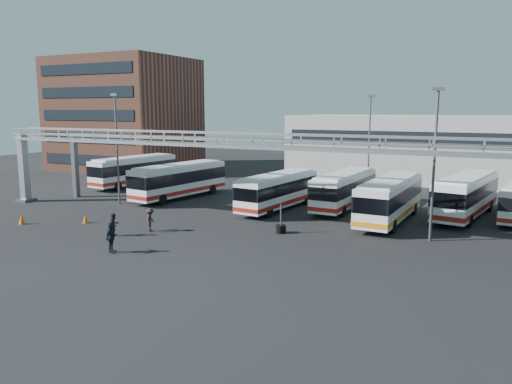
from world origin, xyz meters
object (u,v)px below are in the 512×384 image
at_px(bus_0, 134,170).
at_px(bus_7, 466,194).
at_px(pedestrian_b, 114,225).
at_px(bus_5, 344,189).
at_px(cone_right, 85,219).
at_px(cone_left, 22,219).
at_px(tire_stack, 281,228).
at_px(bus_2, 179,179).
at_px(pedestrian_c, 151,220).
at_px(bus_6, 390,198).
at_px(pedestrian_d, 111,238).
at_px(bus_4, 278,190).
at_px(light_pole_left, 117,143).
at_px(light_pole_back, 369,140).
at_px(light_pole_mid, 435,157).

bearing_deg(bus_0, bus_7, 5.17).
bearing_deg(pedestrian_b, bus_7, -49.44).
relative_size(bus_5, cone_right, 15.81).
xyz_separation_m(cone_left, cone_right, (4.14, 2.47, -0.05)).
distance_m(bus_0, tire_stack, 27.34).
relative_size(bus_0, bus_2, 0.99).
bearing_deg(bus_7, pedestrian_b, -131.47).
bearing_deg(tire_stack, pedestrian_c, -156.67).
bearing_deg(bus_6, pedestrian_d, -127.30).
bearing_deg(pedestrian_d, pedestrian_b, 23.08).
bearing_deg(bus_4, pedestrian_b, -109.50).
bearing_deg(bus_0, light_pole_left, -50.21).
bearing_deg(cone_left, bus_4, 42.33).
bearing_deg(bus_0, cone_right, -54.31).
xyz_separation_m(light_pole_left, bus_6, (24.32, 3.65, -3.82)).
relative_size(bus_0, pedestrian_c, 6.71).
bearing_deg(light_pole_left, light_pole_back, 34.99).
xyz_separation_m(light_pole_back, bus_0, (-26.00, -4.64, -3.84)).
distance_m(bus_6, cone_right, 23.96).
xyz_separation_m(bus_4, bus_7, (15.12, 3.92, 0.15)).
relative_size(light_pole_mid, bus_5, 0.94).
height_order(bus_7, pedestrian_d, bus_7).
distance_m(pedestrian_c, cone_right, 6.27).
distance_m(light_pole_left, bus_0, 11.76).
distance_m(pedestrian_c, tire_stack, 9.50).
xyz_separation_m(pedestrian_c, tire_stack, (8.71, 3.76, -0.50)).
xyz_separation_m(light_pole_back, bus_4, (-5.55, -9.80, -3.95)).
relative_size(bus_5, bus_7, 0.93).
xyz_separation_m(light_pole_left, pedestrian_d, (10.66, -12.77, -4.76)).
bearing_deg(bus_2, bus_4, 4.30).
height_order(bus_4, cone_left, bus_4).
bearing_deg(pedestrian_d, light_pole_mid, -72.43).
distance_m(bus_2, bus_4, 11.07).
bearing_deg(cone_right, light_pole_mid, 14.45).
bearing_deg(bus_7, pedestrian_d, -122.67).
xyz_separation_m(bus_7, tire_stack, (-11.49, -11.63, -1.57)).
xyz_separation_m(bus_5, cone_left, (-20.62, -17.07, -1.42)).
relative_size(light_pole_left, cone_right, 14.81).
bearing_deg(cone_left, pedestrian_b, 2.76).
bearing_deg(light_pole_left, pedestrian_b, -50.07).
height_order(light_pole_mid, bus_7, light_pole_mid).
bearing_deg(bus_4, bus_6, 2.84).
height_order(bus_5, pedestrian_d, bus_5).
bearing_deg(pedestrian_c, bus_5, -56.27).
relative_size(bus_2, pedestrian_c, 6.80).
bearing_deg(pedestrian_d, cone_left, 59.52).
height_order(pedestrian_b, tire_stack, tire_stack).
xyz_separation_m(bus_4, pedestrian_c, (-5.08, -11.46, -0.92)).
xyz_separation_m(bus_5, pedestrian_b, (-11.69, -16.64, -1.00)).
bearing_deg(pedestrian_c, bus_7, -73.68).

